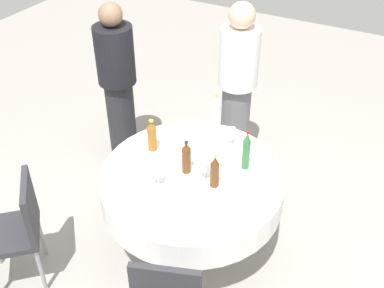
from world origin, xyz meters
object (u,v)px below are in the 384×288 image
object	(u,v)px
bottle_brown_left	(186,158)
bottle_green_east	(246,151)
plate_north	(182,210)
person_west	(118,84)
bottle_amber_front	(152,136)
wine_glass_front	(231,134)
bottle_brown_far	(215,172)
plate_south	(197,155)
chair_mid	(19,225)
bottle_clear_west	(216,113)
person_left	(237,87)
wine_glass_mid	(205,167)
dining_table	(192,187)
wine_glass_east	(158,172)

from	to	relation	value
bottle_brown_left	bottle_green_east	size ratio (longest dim) A/B	0.84
plate_north	person_west	xyz separation A→B (m)	(1.07, 1.26, 0.07)
bottle_amber_front	wine_glass_front	bearing A→B (deg)	-55.91
wine_glass_front	bottle_brown_far	bearing A→B (deg)	-168.71
plate_south	chair_mid	size ratio (longest dim) A/B	0.24
bottle_clear_west	person_left	distance (m)	0.54
wine_glass_mid	plate_south	distance (m)	0.28
person_west	dining_table	bearing A→B (deg)	-90.00
wine_glass_mid	wine_glass_front	bearing A→B (deg)	0.83
dining_table	person_left	world-z (taller)	person_left
dining_table	person_left	xyz separation A→B (m)	(1.10, 0.14, 0.25)
bottle_amber_front	chair_mid	xyz separation A→B (m)	(-0.92, 0.51, -0.34)
plate_south	chair_mid	xyz separation A→B (m)	(-1.01, 0.85, -0.23)
person_left	chair_mid	distance (m)	2.10
person_west	chair_mid	world-z (taller)	person_west
bottle_amber_front	wine_glass_mid	xyz separation A→B (m)	(-0.12, -0.50, -0.02)
wine_glass_mid	bottle_brown_left	bearing A→B (deg)	86.54
dining_table	bottle_green_east	xyz separation A→B (m)	(0.22, -0.31, 0.30)
bottle_amber_front	plate_north	size ratio (longest dim) A/B	1.31
bottle_brown_far	bottle_amber_front	xyz separation A→B (m)	(0.15, 0.59, 0.00)
bottle_brown_far	wine_glass_east	size ratio (longest dim) A/B	1.83
bottle_brown_left	bottle_amber_front	size ratio (longest dim) A/B	0.99
person_west	chair_mid	distance (m)	1.57
dining_table	bottle_brown_left	size ratio (longest dim) A/B	5.08
bottle_clear_west	wine_glass_front	xyz separation A→B (m)	(-0.13, -0.19, -0.05)
bottle_brown_far	wine_glass_east	bearing A→B (deg)	116.24
dining_table	bottle_clear_west	world-z (taller)	bottle_clear_west
bottle_brown_far	person_left	size ratio (longest dim) A/B	0.16
bottle_green_east	person_west	xyz separation A→B (m)	(0.47, 1.44, -0.07)
bottle_green_east	plate_north	xyz separation A→B (m)	(-0.60, 0.18, -0.14)
bottle_clear_west	plate_south	xyz separation A→B (m)	(-0.39, -0.03, -0.14)
dining_table	bottle_clear_west	bearing A→B (deg)	8.78
bottle_brown_left	plate_south	distance (m)	0.22
wine_glass_front	wine_glass_mid	bearing A→B (deg)	-179.17
dining_table	chair_mid	size ratio (longest dim) A/B	1.52
wine_glass_east	wine_glass_mid	bearing A→B (deg)	-51.54
bottle_amber_front	person_west	xyz separation A→B (m)	(0.60, 0.74, -0.05)
dining_table	bottle_brown_left	xyz separation A→B (m)	(-0.01, 0.04, 0.27)
bottle_green_east	wine_glass_east	distance (m)	0.64
bottle_brown_left	bottle_brown_far	xyz separation A→B (m)	(-0.04, -0.24, -0.00)
person_west	wine_glass_front	bearing A→B (deg)	-70.53
wine_glass_east	person_left	bearing A→B (deg)	-0.08
bottle_amber_front	wine_glass_east	distance (m)	0.40
dining_table	plate_north	size ratio (longest dim) A/B	6.58
wine_glass_east	plate_south	distance (m)	0.42
bottle_green_east	wine_glass_front	world-z (taller)	bottle_green_east
bottle_brown_left	wine_glass_mid	xyz separation A→B (m)	(-0.01, -0.15, -0.02)
bottle_clear_west	wine_glass_mid	xyz separation A→B (m)	(-0.59, -0.20, -0.05)
bottle_clear_west	wine_glass_east	size ratio (longest dim) A/B	2.25
bottle_clear_west	wine_glass_mid	size ratio (longest dim) A/B	2.22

